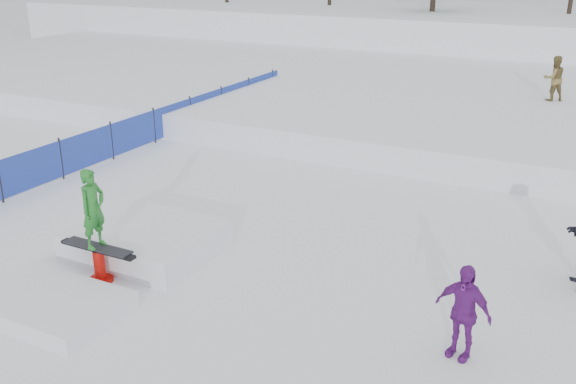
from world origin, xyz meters
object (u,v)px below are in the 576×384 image
at_px(safety_fence, 154,125).
at_px(spectator_purple, 463,311).
at_px(jib_rail_feature, 121,253).
at_px(walker_olive, 554,78).

distance_m(safety_fence, spectator_purple, 12.99).
bearing_deg(jib_rail_feature, walker_olive, 69.15).
distance_m(safety_fence, jib_rail_feature, 8.47).
height_order(safety_fence, walker_olive, walker_olive).
distance_m(spectator_purple, jib_rail_feature, 6.26).
relative_size(safety_fence, walker_olive, 10.61).
height_order(walker_olive, jib_rail_feature, walker_olive).
height_order(walker_olive, spectator_purple, walker_olive).
xyz_separation_m(safety_fence, jib_rail_feature, (4.76, -7.01, -0.25)).
bearing_deg(walker_olive, safety_fence, 3.98).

